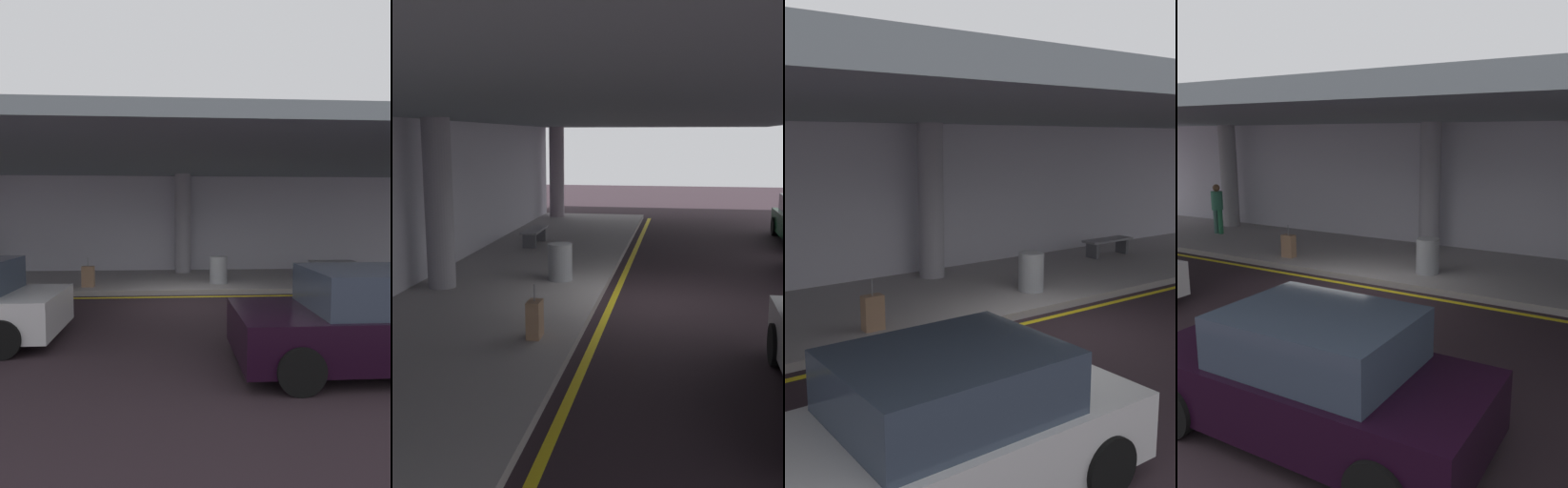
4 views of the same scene
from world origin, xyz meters
TOP-DOWN VIEW (x-y plane):
  - ground_plane at (0.00, 0.00)m, footprint 60.00×60.00m
  - sidewalk at (0.00, 3.10)m, footprint 26.00×4.20m
  - lane_stripe_yellow at (0.00, 0.75)m, footprint 26.00×0.14m
  - support_column_left_mid at (0.00, 4.52)m, footprint 0.60×0.60m
  - support_column_center at (12.00, 4.52)m, footprint 0.60×0.60m
  - ceiling_overhang at (0.00, 2.60)m, footprint 28.00×13.20m
  - terminal_back_wall at (0.00, 5.35)m, footprint 26.00×0.30m
  - suitcase_upright_primary at (-2.93, 1.68)m, footprint 0.36×0.22m
  - bench_metal at (5.44, 3.81)m, footprint 1.60×0.50m
  - trash_bin_steel at (1.05, 2.09)m, footprint 0.56×0.56m

SIDE VIEW (x-z plane):
  - ground_plane at x=0.00m, z-range 0.00..0.00m
  - lane_stripe_yellow at x=0.00m, z-range 0.00..0.01m
  - sidewalk at x=0.00m, z-range 0.00..0.15m
  - suitcase_upright_primary at x=-2.93m, z-range 0.01..0.91m
  - bench_metal at x=5.44m, z-range 0.26..0.74m
  - trash_bin_steel at x=1.05m, z-range 0.15..1.00m
  - terminal_back_wall at x=0.00m, z-range 0.00..3.80m
  - support_column_left_mid at x=0.00m, z-range 0.15..3.80m
  - support_column_center at x=12.00m, z-range 0.15..3.80m
  - ceiling_overhang at x=0.00m, z-range 3.80..4.10m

